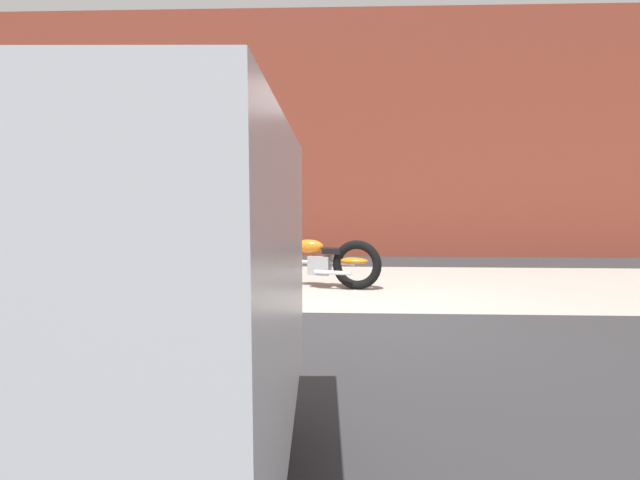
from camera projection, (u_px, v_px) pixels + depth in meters
The scene contains 4 objects.
ground_plane at pixel (354, 313), 6.02m from camera, with size 80.00×80.00×0.00m, color #2D2D30.
sidewalk_slab at pixel (351, 285), 7.76m from camera, with size 36.00×3.50×0.01m, color #9E998E.
brick_building_wall at pixel (349, 136), 10.91m from camera, with size 36.00×0.50×5.21m, color brown.
motorcycle_orange at pixel (324, 261), 7.50m from camera, with size 1.98×0.72×1.03m.
Camera 1 is at (-0.17, -5.90, 1.51)m, focal length 28.21 mm.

